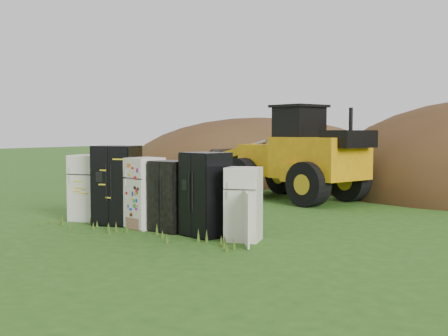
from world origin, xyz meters
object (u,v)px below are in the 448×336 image
(fridge_sticker, at_px, (145,193))
(fridge_black_right, at_px, (206,194))
(fridge_leftmost, at_px, (87,188))
(fridge_black_side, at_px, (117,185))
(fridge_open_door, at_px, (243,204))
(wheel_loader, at_px, (282,152))
(fridge_dark_mid, at_px, (171,196))

(fridge_sticker, height_order, fridge_black_right, fridge_black_right)
(fridge_leftmost, relative_size, fridge_black_side, 0.87)
(fridge_black_right, bearing_deg, fridge_leftmost, -167.32)
(fridge_open_door, height_order, wheel_loader, wheel_loader)
(fridge_dark_mid, height_order, fridge_black_right, fridge_black_right)
(fridge_open_door, bearing_deg, fridge_sticker, 161.28)
(fridge_sticker, distance_m, fridge_open_door, 2.84)
(fridge_black_right, relative_size, wheel_loader, 0.28)
(fridge_leftmost, distance_m, wheel_loader, 7.63)
(fridge_black_right, bearing_deg, wheel_loader, 118.21)
(fridge_black_side, relative_size, fridge_black_right, 1.06)
(fridge_black_side, xyz_separation_m, wheel_loader, (0.76, 7.37, 0.63))
(fridge_leftmost, height_order, fridge_open_door, fridge_leftmost)
(fridge_black_side, height_order, fridge_black_right, fridge_black_side)
(fridge_black_side, distance_m, fridge_sticker, 0.94)
(fridge_sticker, relative_size, fridge_open_door, 1.09)
(fridge_black_side, relative_size, fridge_dark_mid, 1.20)
(fridge_black_side, xyz_separation_m, fridge_dark_mid, (1.74, 0.00, -0.17))
(fridge_sticker, height_order, wheel_loader, wheel_loader)
(fridge_leftmost, relative_size, fridge_sticker, 1.01)
(wheel_loader, bearing_deg, fridge_black_right, -58.39)
(fridge_leftmost, distance_m, fridge_black_side, 1.09)
(fridge_sticker, xyz_separation_m, fridge_black_right, (1.84, -0.02, 0.08))
(fridge_dark_mid, bearing_deg, fridge_open_door, 4.28)
(fridge_leftmost, xyz_separation_m, fridge_dark_mid, (2.83, 0.00, -0.04))
(fridge_open_door, bearing_deg, wheel_loader, 93.75)
(fridge_leftmost, relative_size, wheel_loader, 0.26)
(fridge_sticker, distance_m, fridge_dark_mid, 0.81)
(fridge_black_side, xyz_separation_m, fridge_sticker, (0.93, 0.00, -0.14))
(fridge_leftmost, xyz_separation_m, fridge_open_door, (4.85, -0.01, -0.08))
(fridge_leftmost, relative_size, fridge_black_right, 0.92)
(fridge_black_right, bearing_deg, fridge_dark_mid, -168.16)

